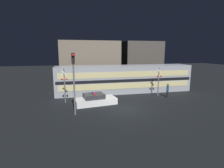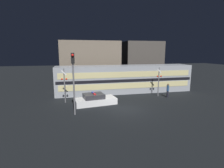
# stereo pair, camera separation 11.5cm
# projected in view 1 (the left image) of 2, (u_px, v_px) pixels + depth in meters

# --- Properties ---
(ground_plane) EXTENTS (120.00, 120.00, 0.00)m
(ground_plane) POSITION_uv_depth(u_px,v_px,m) (125.00, 109.00, 17.24)
(ground_plane) COLOR black
(train) EXTENTS (18.70, 3.02, 3.73)m
(train) POSITION_uv_depth(u_px,v_px,m) (125.00, 79.00, 24.31)
(train) COLOR #999EA5
(train) RESTS_ON ground_plane
(police_car) EXTENTS (4.63, 2.57, 1.28)m
(police_car) POSITION_uv_depth(u_px,v_px,m) (95.00, 100.00, 18.84)
(police_car) COLOR silver
(police_car) RESTS_ON ground_plane
(pedestrian) EXTENTS (0.29, 0.29, 1.72)m
(pedestrian) POSITION_uv_depth(u_px,v_px,m) (168.00, 90.00, 21.65)
(pedestrian) COLOR black
(pedestrian) RESTS_ON ground_plane
(crossing_signal_near) EXTENTS (0.68, 0.29, 3.68)m
(crossing_signal_near) POSITION_uv_depth(u_px,v_px,m) (159.00, 80.00, 21.96)
(crossing_signal_near) COLOR slate
(crossing_signal_near) RESTS_ON ground_plane
(crossing_signal_far) EXTENTS (0.68, 0.29, 3.81)m
(crossing_signal_far) POSITION_uv_depth(u_px,v_px,m) (64.00, 84.00, 19.05)
(crossing_signal_far) COLOR slate
(crossing_signal_far) RESTS_ON ground_plane
(traffic_light_corner) EXTENTS (0.30, 0.46, 5.50)m
(traffic_light_corner) POSITION_uv_depth(u_px,v_px,m) (74.00, 74.00, 15.07)
(traffic_light_corner) COLOR slate
(traffic_light_corner) RESTS_ON ground_plane
(building_left) EXTENTS (9.57, 5.64, 7.30)m
(building_left) POSITION_uv_depth(u_px,v_px,m) (90.00, 63.00, 29.63)
(building_left) COLOR #726656
(building_left) RESTS_ON ground_plane
(building_center) EXTENTS (6.94, 4.89, 7.43)m
(building_center) POSITION_uv_depth(u_px,v_px,m) (141.00, 62.00, 33.03)
(building_center) COLOR #47423D
(building_center) RESTS_ON ground_plane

